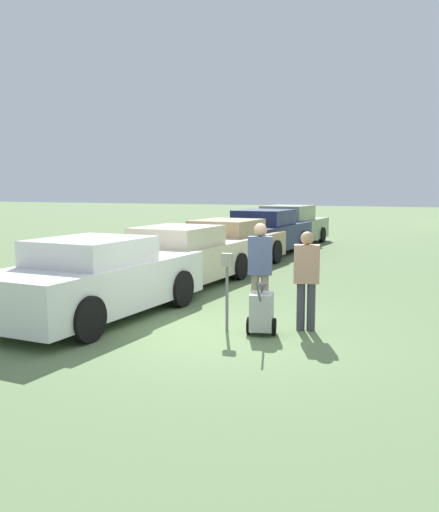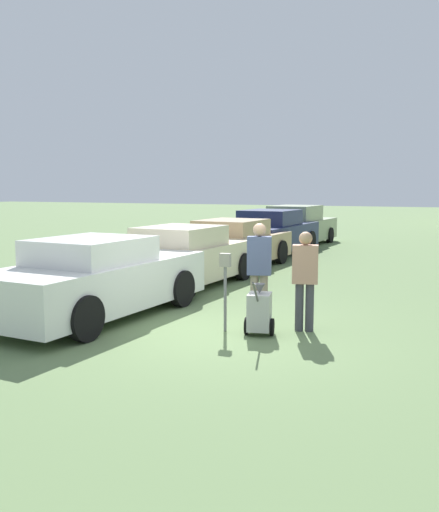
% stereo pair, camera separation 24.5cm
% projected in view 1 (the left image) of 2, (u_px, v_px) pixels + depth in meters
% --- Properties ---
extents(ground_plane, '(120.00, 120.00, 0.00)m').
position_uv_depth(ground_plane, '(221.00, 332.00, 9.46)').
color(ground_plane, '#607A4C').
extents(parked_car_white, '(2.29, 4.82, 1.48)m').
position_uv_depth(parked_car_white, '(97.00, 280.00, 10.40)').
color(parked_car_white, silver).
rests_on(parked_car_white, ground_plane).
extents(parked_car_cream, '(2.25, 4.79, 1.45)m').
position_uv_depth(parked_car_cream, '(181.00, 258.00, 13.69)').
color(parked_car_cream, beige).
rests_on(parked_car_cream, ground_plane).
extents(parked_car_tan, '(2.29, 4.80, 1.43)m').
position_uv_depth(parked_car_tan, '(229.00, 245.00, 16.75)').
color(parked_car_tan, tan).
rests_on(parked_car_tan, ground_plane).
extents(parked_car_navy, '(2.35, 4.90, 1.57)m').
position_uv_depth(parked_car_navy, '(265.00, 233.00, 20.12)').
color(parked_car_navy, '#19234C').
rests_on(parked_car_navy, ground_plane).
extents(parked_car_sage, '(2.30, 5.36, 1.62)m').
position_uv_depth(parked_car_sage, '(289.00, 227.00, 23.20)').
color(parked_car_sage, gray).
rests_on(parked_car_sage, ground_plane).
extents(parking_meter, '(0.18, 0.09, 1.31)m').
position_uv_depth(parking_meter, '(227.00, 277.00, 9.40)').
color(parking_meter, slate).
rests_on(parking_meter, ground_plane).
extents(person_worker, '(0.46, 0.32, 1.76)m').
position_uv_depth(person_worker, '(260.00, 266.00, 10.03)').
color(person_worker, gray).
rests_on(person_worker, ground_plane).
extents(person_supervisor, '(0.46, 0.31, 1.66)m').
position_uv_depth(person_supervisor, '(307.00, 275.00, 9.43)').
color(person_supervisor, '#3F3F47').
rests_on(person_supervisor, ground_plane).
extents(equipment_cart, '(0.52, 1.00, 1.00)m').
position_uv_depth(equipment_cart, '(262.00, 311.00, 9.23)').
color(equipment_cart, '#B2B2AD').
rests_on(equipment_cart, ground_plane).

